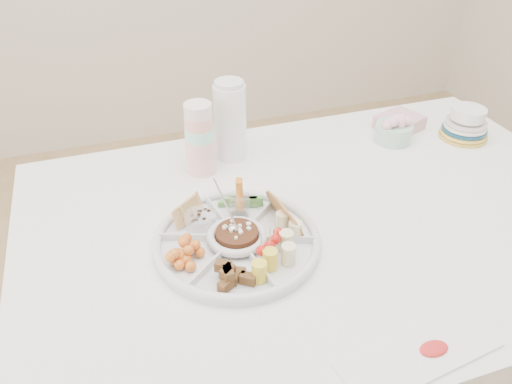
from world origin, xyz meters
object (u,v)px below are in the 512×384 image
object	(u,v)px
party_tray	(237,239)
plate_stack	(466,124)
dining_table	(317,317)
thermos	(230,119)

from	to	relation	value
party_tray	plate_stack	size ratio (longest dim) A/B	2.54
dining_table	thermos	bearing A→B (deg)	112.05
dining_table	party_tray	world-z (taller)	party_tray
party_tray	plate_stack	bearing A→B (deg)	18.29
party_tray	thermos	size ratio (longest dim) A/B	1.58
thermos	plate_stack	world-z (taller)	thermos
party_tray	plate_stack	world-z (taller)	plate_stack
dining_table	thermos	world-z (taller)	thermos
dining_table	thermos	size ratio (longest dim) A/B	6.30
thermos	plate_stack	xyz separation A→B (m)	(0.73, -0.13, -0.07)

